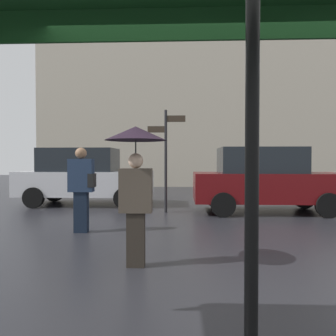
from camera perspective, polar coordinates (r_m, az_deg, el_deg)
The scene contains 7 objects.
ground_plane at distance 3.34m, azimuth 6.88°, elevation -25.10°, with size 60.00×60.00×0.00m, color #26262B.
pedestrian_with_umbrella at distance 4.56m, azimuth -5.66°, elevation 1.16°, with size 0.86×0.86×1.96m.
pedestrian_with_bag at distance 6.96m, azimuth -14.84°, elevation -2.80°, with size 0.54×0.24×1.75m.
parked_car_left at distance 9.72m, azimuth 16.60°, elevation -1.94°, with size 4.17×1.85×1.85m.
parked_car_right at distance 11.28m, azimuth -14.42°, elevation -1.41°, with size 4.38×1.87×1.89m.
street_signpost at distance 9.31m, azimuth -0.36°, elevation 3.10°, with size 1.08×0.08×2.93m.
building_block at distance 20.67m, azimuth 3.10°, elevation 19.63°, with size 17.12×2.54×15.97m, color #B2A893.
Camera 1 is at (-0.24, -2.98, 1.48)m, focal length 34.87 mm.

